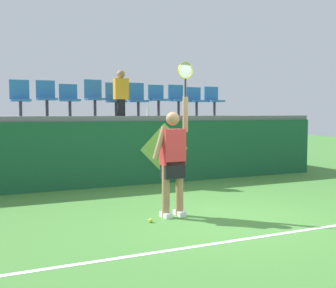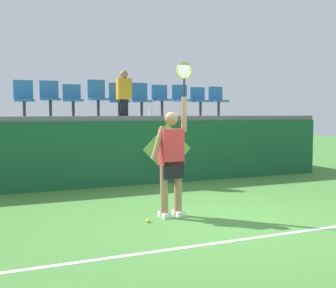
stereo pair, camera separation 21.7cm
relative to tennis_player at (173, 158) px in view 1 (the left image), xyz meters
The scene contains 19 objects.
ground_plane 1.22m from the tennis_player, 35.88° to the right, with size 40.00×40.00×0.00m, color #478438.
court_back_wall 3.27m from the tennis_player, 79.39° to the left, with size 10.36×0.20×1.52m, color #195633.
spectator_platform 4.66m from the tennis_player, 82.54° to the left, with size 10.36×2.87×0.12m, color slate.
court_baseline_stripe 1.94m from the tennis_player, 69.06° to the right, with size 9.33×0.08×0.01m, color white.
tennis_player is the anchor object (origin of this frame).
tennis_ball 1.08m from the tennis_player, 155.94° to the right, with size 0.07×0.07×0.07m, color #D1E533.
water_bottle 3.55m from the tennis_player, 74.60° to the left, with size 0.08×0.08×0.23m, color white.
stadium_chair_0 4.61m from the tennis_player, 116.17° to the left, with size 0.44×0.42×0.84m.
stadium_chair_1 4.39m from the tennis_player, 109.06° to the left, with size 0.44×0.42×0.84m.
stadium_chair_2 4.24m from the tennis_player, 102.02° to the left, with size 0.44×0.42×0.77m.
stadium_chair_3 4.19m from the tennis_player, 93.45° to the left, with size 0.44×0.42×0.90m.
stadium_chair_4 4.18m from the tennis_player, 85.77° to the left, with size 0.44×0.42×0.84m.
stadium_chair_5 4.27m from the tennis_player, 77.48° to the left, with size 0.44×0.42×0.85m.
stadium_chair_6 4.41m from the tennis_player, 70.02° to the left, with size 0.44×0.42×0.82m.
stadium_chair_7 4.64m from the tennis_player, 63.02° to the left, with size 0.44×0.42×0.83m.
stadium_chair_8 4.90m from the tennis_player, 57.12° to the left, with size 0.44×0.42×0.78m.
stadium_chair_9 5.22m from the tennis_player, 51.78° to the left, with size 0.44×0.42×0.81m.
spectator_0 3.76m from the tennis_player, 85.21° to the left, with size 0.34×0.20×1.10m.
wall_signage_mount 3.48m from the tennis_player, 68.13° to the left, with size 1.27×0.01×1.47m.
Camera 1 is at (-3.58, -5.82, 1.72)m, focal length 45.27 mm.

